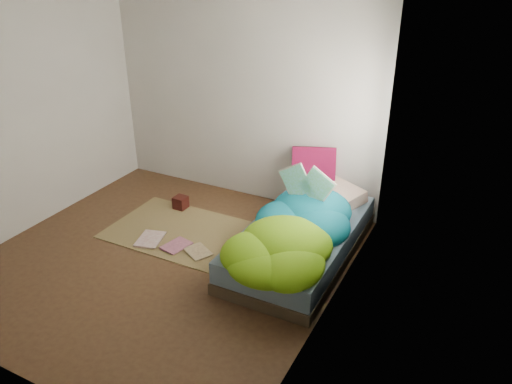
% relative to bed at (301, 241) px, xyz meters
% --- Properties ---
extents(ground, '(3.50, 3.50, 0.00)m').
position_rel_bed_xyz_m(ground, '(-1.22, -0.72, -0.17)').
color(ground, '#442B1A').
rests_on(ground, ground).
extents(room_walls, '(3.54, 3.54, 2.62)m').
position_rel_bed_xyz_m(room_walls, '(-1.21, -0.71, 1.46)').
color(room_walls, '#BAB7B0').
rests_on(room_walls, ground).
extents(bed, '(1.00, 2.00, 0.34)m').
position_rel_bed_xyz_m(bed, '(0.00, 0.00, 0.00)').
color(bed, '#382E1E').
rests_on(bed, ground).
extents(duvet, '(0.96, 1.84, 0.34)m').
position_rel_bed_xyz_m(duvet, '(0.00, -0.22, 0.34)').
color(duvet, '#08667A').
rests_on(duvet, bed).
extents(rug, '(1.60, 1.10, 0.01)m').
position_rel_bed_xyz_m(rug, '(-1.37, -0.17, -0.16)').
color(rug, brown).
rests_on(rug, ground).
extents(pillow_floral, '(0.71, 0.62, 0.14)m').
position_rel_bed_xyz_m(pillow_floral, '(0.11, 0.76, 0.24)').
color(pillow_floral, beige).
rests_on(pillow_floral, bed).
extents(pillow_magenta, '(0.52, 0.34, 0.50)m').
position_rel_bed_xyz_m(pillow_magenta, '(-0.23, 0.90, 0.42)').
color(pillow_magenta, '#4D0518').
rests_on(pillow_magenta, bed).
extents(open_book, '(0.50, 0.15, 0.30)m').
position_rel_bed_xyz_m(open_book, '(-0.05, 0.19, 0.66)').
color(open_book, '#32842B').
rests_on(open_book, duvet).
extents(wooden_box, '(0.15, 0.15, 0.15)m').
position_rel_bed_xyz_m(wooden_box, '(-1.70, 0.29, -0.08)').
color(wooden_box, black).
rests_on(wooden_box, rug).
extents(floor_book_a, '(0.33, 0.40, 0.03)m').
position_rel_bed_xyz_m(floor_book_a, '(-1.68, -0.53, -0.14)').
color(floor_book_a, silver).
rests_on(floor_book_a, rug).
extents(floor_book_b, '(0.28, 0.34, 0.03)m').
position_rel_bed_xyz_m(floor_book_b, '(-1.33, -0.45, -0.14)').
color(floor_book_b, pink).
rests_on(floor_book_b, rug).
extents(floor_book_c, '(0.36, 0.33, 0.02)m').
position_rel_bed_xyz_m(floor_book_c, '(-1.01, -0.56, -0.15)').
color(floor_book_c, '#C2B67F').
rests_on(floor_book_c, rug).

